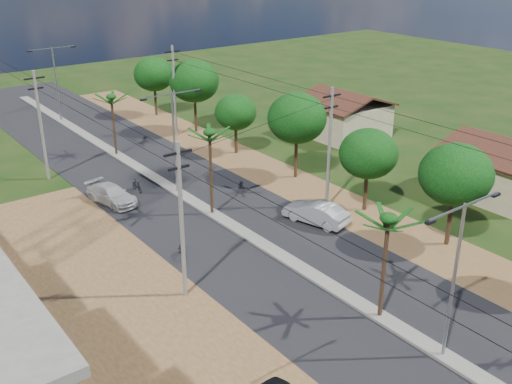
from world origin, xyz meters
The scene contains 26 objects.
ground centered at (0.00, 0.00, 0.00)m, with size 160.00×160.00×0.00m, color black.
road centered at (0.00, 15.00, 0.02)m, with size 12.00×110.00×0.04m, color black.
median centered at (0.00, 18.00, 0.09)m, with size 1.00×90.00×0.18m, color #605E56.
dirt_shoulder_east centered at (8.50, 15.00, 0.01)m, with size 5.00×90.00×0.03m, color brown.
house_east_near centered at (20.00, 10.00, 2.39)m, with size 7.60×7.50×4.60m.
house_east_far centered at (21.00, 28.00, 2.39)m, with size 7.60×7.50×4.60m.
tree_east_c centered at (9.70, 7.00, 4.86)m, with size 4.60×4.60×6.83m.
tree_east_d centered at (9.40, 14.00, 4.34)m, with size 4.20×4.20×6.13m.
tree_east_e centered at (9.60, 22.00, 5.09)m, with size 4.80×4.80×7.14m.
tree_east_f centered at (9.20, 30.00, 3.89)m, with size 3.80×3.80×5.52m.
tree_east_g centered at (9.80, 38.00, 5.24)m, with size 5.00×5.00×7.38m.
tree_east_h centered at (9.50, 46.00, 4.64)m, with size 4.40×4.40×6.52m.
palm_median_near centered at (0.00, 4.00, 5.54)m, with size 2.00×2.00×6.15m.
palm_median_mid centered at (0.00, 20.00, 5.90)m, with size 2.00×2.00×6.55m.
palm_median_far centered at (0.00, 36.00, 5.26)m, with size 2.00×2.00×5.85m.
streetlight_near centered at (0.00, 0.00, 4.79)m, with size 5.10×0.18×8.00m.
streetlight_mid centered at (0.00, 25.00, 4.79)m, with size 5.10×0.18×8.00m.
streetlight_far centered at (0.00, 50.00, 4.79)m, with size 5.10×0.18×8.00m.
utility_pole_w_b centered at (-7.00, 12.00, 4.76)m, with size 1.60×0.24×9.00m.
utility_pole_w_c centered at (-7.00, 34.00, 4.76)m, with size 1.60×0.24×9.00m.
utility_pole_e_b centered at (7.50, 16.00, 4.76)m, with size 1.60×0.24×9.00m.
utility_pole_e_c centered at (7.50, 38.00, 4.76)m, with size 1.60×0.24×9.00m.
car_silver_mid centered at (5.00, 14.45, 0.78)m, with size 1.65×4.72×1.55m, color #A1A5A9.
car_white_far centered at (-4.88, 26.20, 0.68)m, with size 1.89×4.65×1.35m, color #ADADA9.
moto_rider_west_a centered at (-5.00, 15.77, 0.47)m, with size 0.62×1.77×0.93m, color black.
moto_rider_west_b centered at (-2.38, 27.11, 0.49)m, with size 0.46×1.63×0.98m, color black.
Camera 1 is at (-21.03, -13.12, 18.32)m, focal length 42.00 mm.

